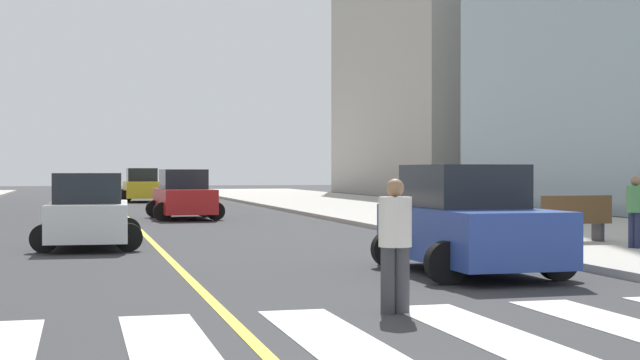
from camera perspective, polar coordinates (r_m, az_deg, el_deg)
The scene contains 11 objects.
sidewalk_kerb_east at distance 29.72m, azimuth 13.79°, elevation -2.89°, with size 10.00×120.00×0.15m, color #B2ADA3.
crosswalk_paint at distance 10.47m, azimuth -4.22°, elevation -9.67°, with size 13.50×4.00×0.01m.
lane_divider_paint at distance 46.22m, azimuth -12.14°, elevation -1.74°, with size 0.16×80.00×0.01m, color yellow.
parking_garage_concrete at distance 73.98m, azimuth 9.99°, elevation 8.64°, with size 18.00×24.00×24.48m, color #B2ADA3.
car_yellow_nearest at distance 56.66m, azimuth -10.78°, elevation -0.37°, with size 2.81×4.48×2.00m.
car_white_second at distance 23.22m, azimuth -13.90°, elevation -1.96°, with size 2.64×4.12×1.81m.
car_blue_third at distance 17.19m, azimuth 8.95°, elevation -2.58°, with size 2.80×4.45×1.97m.
car_red_fourth at distance 36.40m, azimuth -8.28°, elevation -0.96°, with size 2.76×4.33×1.91m.
park_bench at distance 23.39m, azimuth 15.17°, elevation -2.33°, with size 1.83×0.68×1.12m.
pedestrian_crossing at distance 12.29m, azimuth 4.59°, elevation -3.61°, with size 0.44×0.44×1.76m.
pedestrian_waiting_east at distance 21.87m, azimuth 18.65°, elevation -1.65°, with size 0.39×0.39×1.60m.
Camera 1 is at (-1.82, -6.14, 1.87)m, focal length 52.60 mm.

